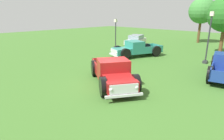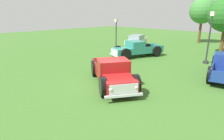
{
  "view_description": "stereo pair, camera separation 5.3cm",
  "coord_description": "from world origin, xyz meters",
  "px_view_note": "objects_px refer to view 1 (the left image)",
  "views": [
    {
      "loc": [
        7.81,
        -7.79,
        4.26
      ],
      "look_at": [
        -0.03,
        0.2,
        0.9
      ],
      "focal_mm": 30.33,
      "sensor_mm": 36.0,
      "label": 1
    },
    {
      "loc": [
        7.85,
        -7.76,
        4.26
      ],
      "look_at": [
        -0.03,
        0.2,
        0.9
      ],
      "focal_mm": 30.33,
      "sensor_mm": 36.0,
      "label": 2
    }
  ],
  "objects_px": {
    "lamp_post_near": "(209,37)",
    "lamp_post_far": "(116,33)",
    "pickup_truck_foreground": "(113,74)",
    "oak_tree_east": "(202,11)",
    "pickup_truck_behind_right": "(134,49)",
    "sedan_distant_a": "(136,40)"
  },
  "relations": [
    {
      "from": "pickup_truck_behind_right",
      "to": "lamp_post_far",
      "type": "height_order",
      "value": "lamp_post_far"
    },
    {
      "from": "pickup_truck_foreground",
      "to": "lamp_post_near",
      "type": "distance_m",
      "value": 9.94
    },
    {
      "from": "sedan_distant_a",
      "to": "lamp_post_near",
      "type": "relative_size",
      "value": 1.03
    },
    {
      "from": "pickup_truck_behind_right",
      "to": "sedan_distant_a",
      "type": "bearing_deg",
      "value": 125.99
    },
    {
      "from": "pickup_truck_foreground",
      "to": "lamp_post_near",
      "type": "bearing_deg",
      "value": 78.01
    },
    {
      "from": "lamp_post_near",
      "to": "oak_tree_east",
      "type": "relative_size",
      "value": 0.69
    },
    {
      "from": "pickup_truck_foreground",
      "to": "oak_tree_east",
      "type": "height_order",
      "value": "oak_tree_east"
    },
    {
      "from": "lamp_post_far",
      "to": "oak_tree_east",
      "type": "xyz_separation_m",
      "value": [
        5.51,
        12.31,
        2.67
      ]
    },
    {
      "from": "lamp_post_far",
      "to": "oak_tree_east",
      "type": "relative_size",
      "value": 0.57
    },
    {
      "from": "lamp_post_near",
      "to": "lamp_post_far",
      "type": "relative_size",
      "value": 1.22
    },
    {
      "from": "pickup_truck_behind_right",
      "to": "oak_tree_east",
      "type": "relative_size",
      "value": 0.86
    },
    {
      "from": "lamp_post_far",
      "to": "lamp_post_near",
      "type": "bearing_deg",
      "value": 0.83
    },
    {
      "from": "pickup_truck_behind_right",
      "to": "lamp_post_near",
      "type": "distance_m",
      "value": 6.79
    },
    {
      "from": "lamp_post_near",
      "to": "lamp_post_far",
      "type": "bearing_deg",
      "value": -179.17
    },
    {
      "from": "sedan_distant_a",
      "to": "lamp_post_far",
      "type": "height_order",
      "value": "lamp_post_far"
    },
    {
      "from": "sedan_distant_a",
      "to": "lamp_post_near",
      "type": "distance_m",
      "value": 11.04
    },
    {
      "from": "pickup_truck_foreground",
      "to": "lamp_post_far",
      "type": "height_order",
      "value": "lamp_post_far"
    },
    {
      "from": "pickup_truck_foreground",
      "to": "pickup_truck_behind_right",
      "type": "height_order",
      "value": "pickup_truck_foreground"
    },
    {
      "from": "oak_tree_east",
      "to": "pickup_truck_behind_right",
      "type": "bearing_deg",
      "value": -93.55
    },
    {
      "from": "pickup_truck_behind_right",
      "to": "sedan_distant_a",
      "type": "distance_m",
      "value": 7.12
    },
    {
      "from": "oak_tree_east",
      "to": "pickup_truck_foreground",
      "type": "bearing_deg",
      "value": -81.52
    },
    {
      "from": "sedan_distant_a",
      "to": "lamp_post_far",
      "type": "relative_size",
      "value": 1.26
    }
  ]
}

